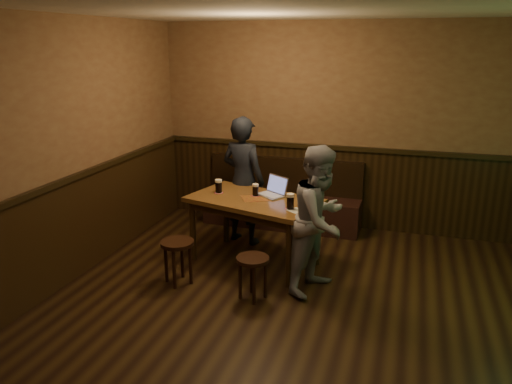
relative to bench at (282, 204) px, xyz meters
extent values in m
cube|color=black|center=(0.70, -2.75, -0.32)|extent=(5.00, 6.00, 0.02)
cube|color=beige|center=(0.70, -2.75, 2.50)|extent=(5.00, 6.00, 0.02)
cube|color=olive|center=(0.70, 0.26, 1.09)|extent=(5.00, 0.02, 2.80)
cube|color=olive|center=(-1.81, -2.75, 1.09)|extent=(0.02, 6.00, 2.80)
cube|color=black|center=(0.70, 0.23, 0.24)|extent=(4.98, 0.04, 1.10)
cube|color=black|center=(-1.78, -2.75, 0.24)|extent=(0.04, 5.98, 1.10)
cube|color=black|center=(0.70, 0.20, 0.82)|extent=(4.98, 0.06, 0.06)
cube|color=black|center=(-1.75, -2.75, 0.82)|extent=(0.06, 5.98, 0.06)
cube|color=black|center=(0.00, -0.04, -0.09)|extent=(2.20, 0.50, 0.45)
cube|color=black|center=(0.00, 0.16, 0.39)|extent=(2.20, 0.10, 0.50)
cube|color=#553818|center=(0.00, -1.30, 0.45)|extent=(1.64, 1.20, 0.05)
cube|color=#2F200D|center=(0.00, -1.30, 0.37)|extent=(1.49, 1.04, 0.08)
cube|color=maroon|center=(0.00, -1.30, 0.48)|extent=(0.38, 0.38, 0.00)
cylinder|color=#2F200D|center=(-0.72, -1.46, 0.06)|extent=(0.07, 0.07, 0.74)
cylinder|color=#2F200D|center=(-0.55, -0.81, 0.06)|extent=(0.07, 0.07, 0.74)
cylinder|color=#2F200D|center=(0.55, -1.80, 0.06)|extent=(0.07, 0.07, 0.74)
cylinder|color=#2F200D|center=(0.72, -1.14, 0.06)|extent=(0.07, 0.07, 0.74)
cylinder|color=black|center=(-0.62, -2.07, 0.15)|extent=(0.40, 0.40, 0.04)
cylinder|color=black|center=(-0.48, -2.06, -0.08)|extent=(0.04, 0.04, 0.47)
cylinder|color=black|center=(-0.64, -1.94, -0.08)|extent=(0.04, 0.04, 0.47)
cylinder|color=black|center=(-0.75, -2.09, -0.08)|extent=(0.04, 0.04, 0.47)
cylinder|color=black|center=(-0.60, -2.21, -0.08)|extent=(0.04, 0.04, 0.47)
cylinder|color=black|center=(0.26, -2.16, 0.12)|extent=(0.44, 0.44, 0.04)
cylinder|color=black|center=(0.37, -2.11, -0.09)|extent=(0.04, 0.04, 0.43)
cylinder|color=black|center=(0.21, -2.04, -0.09)|extent=(0.04, 0.04, 0.43)
cylinder|color=black|center=(0.14, -2.21, -0.09)|extent=(0.04, 0.04, 0.43)
cylinder|color=black|center=(0.31, -2.28, -0.09)|extent=(0.04, 0.04, 0.43)
cylinder|color=maroon|center=(-0.47, -1.22, 0.48)|extent=(0.11, 0.11, 0.00)
cylinder|color=silver|center=(-0.47, -1.22, 0.49)|extent=(0.09, 0.09, 0.00)
cylinder|color=black|center=(-0.47, -1.22, 0.55)|extent=(0.08, 0.08, 0.13)
cylinder|color=beige|center=(-0.47, -1.22, 0.63)|extent=(0.08, 0.08, 0.03)
cylinder|color=maroon|center=(-0.01, -1.21, 0.48)|extent=(0.10, 0.10, 0.00)
cylinder|color=silver|center=(-0.01, -1.21, 0.49)|extent=(0.08, 0.08, 0.00)
cylinder|color=black|center=(-0.01, -1.21, 0.54)|extent=(0.07, 0.07, 0.11)
cylinder|color=beige|center=(-0.01, -1.21, 0.62)|extent=(0.07, 0.07, 0.03)
cylinder|color=maroon|center=(0.49, -1.55, 0.48)|extent=(0.11, 0.11, 0.00)
cylinder|color=silver|center=(0.49, -1.55, 0.49)|extent=(0.09, 0.09, 0.00)
cylinder|color=black|center=(0.49, -1.55, 0.55)|extent=(0.08, 0.08, 0.13)
cylinder|color=beige|center=(0.49, -1.55, 0.64)|extent=(0.09, 0.09, 0.03)
cube|color=silver|center=(0.15, -1.16, 0.49)|extent=(0.39, 0.36, 0.02)
cube|color=#B2B2B7|center=(0.15, -1.16, 0.50)|extent=(0.34, 0.30, 0.00)
cube|color=silver|center=(0.21, -1.07, 0.60)|extent=(0.30, 0.23, 0.21)
cube|color=#5A64A8|center=(0.21, -1.08, 0.60)|extent=(0.27, 0.20, 0.18)
cube|color=silver|center=(0.58, -1.60, 0.48)|extent=(0.27, 0.25, 0.00)
imported|color=black|center=(-0.33, -0.73, 0.51)|extent=(0.68, 0.54, 1.65)
imported|color=gray|center=(0.85, -1.75, 0.46)|extent=(0.81, 0.91, 1.55)
camera|label=1|loc=(1.67, -6.52, 2.21)|focal=35.00mm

